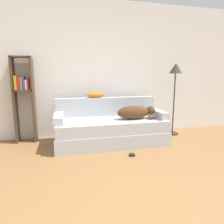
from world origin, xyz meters
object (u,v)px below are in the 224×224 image
object	(u,v)px
laptop	(100,120)
bookshelf	(24,94)
dog	(136,112)
power_adapter	(132,155)
throw_pillow	(96,95)
couch	(111,131)
floor_lamp	(175,76)

from	to	relation	value
laptop	bookshelf	distance (m)	1.51
dog	power_adapter	size ratio (longest dim) A/B	9.16
throw_pillow	bookshelf	world-z (taller)	bookshelf
throw_pillow	power_adapter	distance (m)	1.40
throw_pillow	bookshelf	xyz separation A→B (m)	(-1.32, 0.12, 0.04)
throw_pillow	bookshelf	bearing A→B (deg)	174.89
couch	laptop	bearing A→B (deg)	-155.67
dog	bookshelf	size ratio (longest dim) A/B	0.45
dog	throw_pillow	distance (m)	0.85
bookshelf	couch	bearing A→B (deg)	-18.15
laptop	bookshelf	bearing A→B (deg)	166.48
dog	floor_lamp	bearing A→B (deg)	20.29
couch	throw_pillow	distance (m)	0.78
couch	bookshelf	xyz separation A→B (m)	(-1.53, 0.50, 0.68)
throw_pillow	power_adapter	bearing A→B (deg)	-69.12
laptop	bookshelf	xyz separation A→B (m)	(-1.32, 0.60, 0.44)
bookshelf	power_adapter	xyz separation A→B (m)	(1.71, -1.16, -0.88)
dog	laptop	bearing A→B (deg)	-179.45
laptop	floor_lamp	bearing A→B (deg)	23.55
couch	floor_lamp	size ratio (longest dim) A/B	1.34
couch	throw_pillow	size ratio (longest dim) A/B	5.64
couch	dog	bearing A→B (deg)	-11.41
laptop	power_adapter	world-z (taller)	laptop
dog	power_adapter	world-z (taller)	dog
laptop	power_adapter	size ratio (longest dim) A/B	4.95
floor_lamp	power_adapter	distance (m)	1.96
floor_lamp	bookshelf	bearing A→B (deg)	175.59
dog	power_adapter	distance (m)	0.84
laptop	floor_lamp	distance (m)	1.84
couch	floor_lamp	world-z (taller)	floor_lamp
couch	dog	xyz separation A→B (m)	(0.44, -0.09, 0.35)
dog	laptop	distance (m)	0.66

